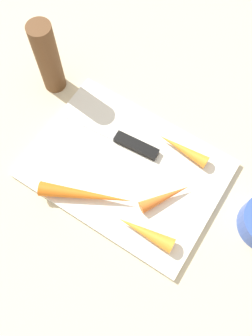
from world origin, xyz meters
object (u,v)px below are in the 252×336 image
Objects in this scene: cutting_board at (126,169)px; pepper_grinder at (48,58)px; knife at (130,143)px; carrot_short at (183,149)px; carrot_shortest at (165,197)px; carrot_long at (145,232)px; carrot_longest at (86,195)px.

pepper_grinder is (-0.24, 0.09, 0.08)m from cutting_board.
carrot_short is at bearing -161.18° from knife.
carrot_long is at bearing -144.46° from carrot_shortest.
carrot_short reaches higher than carrot_shortest.
carrot_longest is (-0.12, -0.07, 0.00)m from carrot_shortest.
carrot_longest reaches higher than carrot_short.
pepper_grinder reaches higher than carrot_long.
pepper_grinder is (-0.31, -0.00, 0.06)m from carrot_short.
carrot_longest is at bearing 81.43° from knife.
cutting_board is 0.12m from carrot_short.
carrot_shortest is at bearing -92.34° from carrot_long.
carrot_shortest is at bearing 147.46° from knife.
pepper_grinder is (-0.21, 0.17, 0.06)m from carrot_longest.
carrot_longest is (-0.01, -0.14, 0.01)m from knife.
cutting_board is 0.10m from carrot_shortest.
knife is 0.14m from carrot_longest.
cutting_board is 3.41× the size of carrot_long.
pepper_grinder is (-0.33, 0.10, 0.06)m from carrot_shortest.
cutting_board is 0.05m from knife.
carrot_short is (0.09, 0.04, 0.01)m from knife.
cutting_board is at bearing 108.80° from knife.
carrot_short is 0.31m from pepper_grinder.
carrot_short is at bearing 35.19° from carrot_longest.
pepper_grinder reaches higher than carrot_short.
knife is 0.13m from carrot_shortest.
knife is at bearing 113.41° from cutting_board.
carrot_long is 0.18m from carrot_short.
carrot_short is (-0.02, 0.10, 0.00)m from carrot_shortest.
carrot_shortest is (0.11, -0.06, 0.01)m from knife.
carrot_longest is at bearing -40.41° from pepper_grinder.
pepper_grinder is at bearing -32.75° from carrot_long.
knife is 0.18m from carrot_long.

